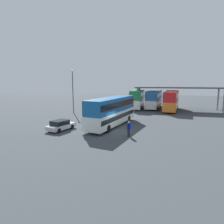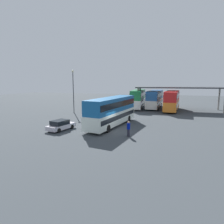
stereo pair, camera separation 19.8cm
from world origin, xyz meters
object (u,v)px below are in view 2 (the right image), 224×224
(lamppost_tall, at_px, (73,86))
(pedestrian_waiting, at_px, (128,129))
(double_decker_near_canopy, at_px, (138,98))
(double_decker_far_right, at_px, (172,100))
(double_decker_mid_row, at_px, (155,99))
(double_decker_main, at_px, (112,110))
(parked_hatchback, at_px, (61,125))

(lamppost_tall, bearing_deg, pedestrian_waiting, -43.27)
(double_decker_near_canopy, height_order, double_decker_far_right, double_decker_near_canopy)
(lamppost_tall, height_order, pedestrian_waiting, lamppost_tall)
(double_decker_mid_row, bearing_deg, double_decker_main, 171.95)
(double_decker_main, height_order, lamppost_tall, lamppost_tall)
(pedestrian_waiting, bearing_deg, parked_hatchback, -54.98)
(double_decker_near_canopy, height_order, double_decker_mid_row, double_decker_near_canopy)
(double_decker_main, xyz_separation_m, double_decker_mid_row, (4.14, 20.25, 0.05))
(parked_hatchback, height_order, double_decker_near_canopy, double_decker_near_canopy)
(parked_hatchback, xyz_separation_m, pedestrian_waiting, (9.11, -0.23, 0.24))
(double_decker_far_right, xyz_separation_m, pedestrian_waiting, (-4.53, -22.18, -1.42))
(double_decker_near_canopy, bearing_deg, double_decker_main, 176.00)
(parked_hatchback, height_order, double_decker_far_right, double_decker_far_right)
(lamppost_tall, bearing_deg, double_decker_main, -39.06)
(double_decker_far_right, distance_m, pedestrian_waiting, 22.68)
(double_decker_main, bearing_deg, double_decker_far_right, -15.90)
(double_decker_near_canopy, distance_m, double_decker_mid_row, 3.93)
(double_decker_main, relative_size, double_decker_mid_row, 1.13)
(double_decker_main, height_order, parked_hatchback, double_decker_main)
(lamppost_tall, bearing_deg, parked_hatchback, -68.25)
(double_decker_main, bearing_deg, double_decker_near_canopy, 7.59)
(parked_hatchback, bearing_deg, pedestrian_waiting, -78.57)
(parked_hatchback, height_order, double_decker_mid_row, double_decker_mid_row)
(double_decker_main, height_order, double_decker_far_right, double_decker_far_right)
(parked_hatchback, relative_size, pedestrian_waiting, 2.28)
(double_decker_far_right, relative_size, pedestrian_waiting, 5.68)
(double_decker_near_canopy, bearing_deg, pedestrian_waiting, -175.48)
(parked_hatchback, relative_size, lamppost_tall, 0.49)
(parked_hatchback, relative_size, double_decker_mid_row, 0.40)
(pedestrian_waiting, bearing_deg, double_decker_near_canopy, -136.12)
(double_decker_near_canopy, bearing_deg, double_decker_far_right, -105.27)
(double_decker_near_canopy, xyz_separation_m, double_decker_mid_row, (3.77, 1.10, -0.07))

